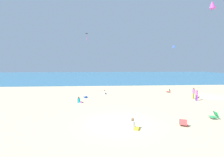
{
  "coord_description": "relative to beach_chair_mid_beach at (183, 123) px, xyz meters",
  "views": [
    {
      "loc": [
        -1.47,
        -12.69,
        4.52
      ],
      "look_at": [
        0.0,
        7.13,
        2.83
      ],
      "focal_mm": 27.4,
      "sensor_mm": 36.0,
      "label": 1
    }
  ],
  "objects": [
    {
      "name": "person_4",
      "position": [
        6.15,
        9.45,
        0.6
      ],
      "size": [
        0.4,
        0.4,
        1.45
      ],
      "rotation": [
        0.0,
        0.0,
        2.19
      ],
      "color": "orange",
      "rests_on": "ground_plane"
    },
    {
      "name": "person_2",
      "position": [
        -5.34,
        13.55,
        0.02
      ],
      "size": [
        0.54,
        0.63,
        0.7
      ],
      "rotation": [
        0.0,
        0.0,
        1.03
      ],
      "color": "white",
      "rests_on": "ground_plane"
    },
    {
      "name": "kite_magenta",
      "position": [
        8.57,
        10.13,
        11.93
      ],
      "size": [
        1.09,
        1.11,
        1.52
      ],
      "rotation": [
        0.0,
        0.0,
        3.73
      ],
      "color": "#DB3DA8"
    },
    {
      "name": "kite_blue",
      "position": [
        6.3,
        16.29,
        7.09
      ],
      "size": [
        0.23,
        0.61,
        1.42
      ],
      "rotation": [
        0.0,
        0.0,
        4.92
      ],
      "color": "blue"
    },
    {
      "name": "person_0",
      "position": [
        -3.78,
        -0.35,
        0.07
      ],
      "size": [
        0.73,
        0.57,
        0.82
      ],
      "rotation": [
        0.0,
        0.0,
        5.87
      ],
      "color": "white",
      "rests_on": "ground_plane"
    },
    {
      "name": "ocean_water",
      "position": [
        -4.6,
        53.29,
        -0.21
      ],
      "size": [
        120.0,
        60.0,
        0.05
      ],
      "primitive_type": "cube",
      "color": "teal",
      "rests_on": "ground_plane"
    },
    {
      "name": "cooler_box",
      "position": [
        -7.95,
        11.03,
        -0.1
      ],
      "size": [
        0.52,
        0.51,
        0.28
      ],
      "rotation": [
        0.0,
        0.0,
        0.75
      ],
      "color": "#2D56B7",
      "rests_on": "ground_plane"
    },
    {
      "name": "dune_mound",
      "position": [
        11.09,
        10.54,
        -0.23
      ],
      "size": [
        8.14,
        5.69,
        1.44
      ],
      "primitive_type": "ellipsoid",
      "color": "tan",
      "rests_on": "ground_plane"
    },
    {
      "name": "beach_chair_mid_beach",
      "position": [
        0.0,
        0.0,
        0.0
      ],
      "size": [
        0.74,
        0.77,
        0.53
      ],
      "rotation": [
        0.0,
        0.0,
        1.07
      ],
      "color": "#D13D3D",
      "rests_on": "ground_plane"
    },
    {
      "name": "person_3",
      "position": [
        -8.47,
        8.13,
        0.03
      ],
      "size": [
        0.63,
        0.44,
        0.72
      ],
      "rotation": [
        0.0,
        0.0,
        6.03
      ],
      "color": "#19ADB2",
      "rests_on": "ground_plane"
    },
    {
      "name": "person_1",
      "position": [
        5.89,
        8.28,
        0.59
      ],
      "size": [
        0.29,
        0.29,
        1.42
      ],
      "rotation": [
        0.0,
        0.0,
        4.74
      ],
      "color": "purple",
      "rests_on": "ground_plane"
    },
    {
      "name": "beach_chair_far_right",
      "position": [
        3.36,
        1.39,
        0.05
      ],
      "size": [
        0.67,
        0.59,
        0.62
      ],
      "rotation": [
        0.0,
        0.0,
        3.07
      ],
      "color": "#2D9956",
      "rests_on": "ground_plane"
    },
    {
      "name": "ground_plane",
      "position": [
        -4.6,
        10.98,
        -0.23
      ],
      "size": [
        120.0,
        120.0,
        0.0
      ],
      "primitive_type": "plane",
      "color": "#C6B58C"
    },
    {
      "name": "kite_black",
      "position": [
        -8.23,
        18.81,
        9.56
      ],
      "size": [
        0.61,
        0.58,
        1.62
      ],
      "rotation": [
        0.0,
        0.0,
        3.75
      ],
      "color": "black"
    },
    {
      "name": "beach_chair_near_camera",
      "position": [
        4.92,
        14.5,
        0.0
      ],
      "size": [
        0.86,
        0.83,
        0.54
      ],
      "rotation": [
        0.0,
        0.0,
        2.56
      ],
      "color": "#D13D3D",
      "rests_on": "ground_plane"
    }
  ]
}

